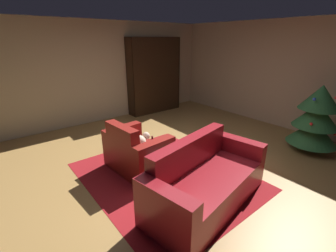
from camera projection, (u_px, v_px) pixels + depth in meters
ground_plane at (176, 167)px, 4.05m from camera, size 8.11×8.11×0.00m
wall_back at (284, 75)px, 5.59m from camera, size 6.47×0.06×2.55m
wall_left at (96, 73)px, 5.94m from camera, size 0.06×6.88×2.55m
area_rug at (165, 176)px, 3.78m from camera, size 2.77×2.27×0.01m
bookshelf_unit at (157, 76)px, 6.87m from camera, size 0.38×1.64×2.15m
armchair_red at (136, 153)px, 3.87m from camera, size 1.12×0.81×0.86m
couch_red at (205, 182)px, 3.10m from camera, size 1.13×1.99×0.87m
coffee_table at (162, 156)px, 3.63m from camera, size 0.61×0.61×0.43m
book_stack_on_table at (166, 151)px, 3.57m from camera, size 0.21×0.19×0.10m
bottle_on_table at (152, 145)px, 3.64m from camera, size 0.08×0.08×0.26m
decorated_tree at (316, 118)px, 4.44m from camera, size 0.91×0.91×1.32m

